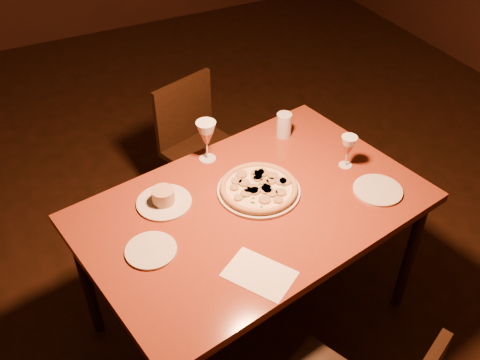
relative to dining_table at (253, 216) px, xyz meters
name	(u,v)px	position (x,y,z in m)	size (l,w,h in m)	color
floor	(231,285)	(0.00, 0.22, -0.70)	(7.00, 7.00, 0.00)	black
dining_table	(253,216)	(0.00, 0.00, 0.00)	(1.57, 1.17, 0.76)	maroon
chair_far	(199,143)	(0.12, 0.89, -0.23)	(0.51, 0.51, 0.83)	black
pizza_plate	(259,188)	(0.06, 0.06, 0.09)	(0.36, 0.36, 0.04)	silver
ramekin_saucer	(164,199)	(-0.33, 0.17, 0.09)	(0.23, 0.23, 0.07)	silver
wine_glass_far	(207,141)	(-0.04, 0.38, 0.17)	(0.09, 0.09, 0.20)	#A45B44
wine_glass_right	(347,152)	(0.50, 0.05, 0.15)	(0.07, 0.07, 0.16)	#A45B44
water_tumbler	(284,125)	(0.37, 0.38, 0.13)	(0.07, 0.07, 0.12)	silver
side_plate_left	(151,250)	(-0.47, -0.06, 0.07)	(0.20, 0.20, 0.01)	silver
side_plate_near	(378,190)	(0.52, -0.16, 0.07)	(0.21, 0.21, 0.01)	silver
menu_card	(259,274)	(-0.16, -0.35, 0.07)	(0.17, 0.25, 0.00)	white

